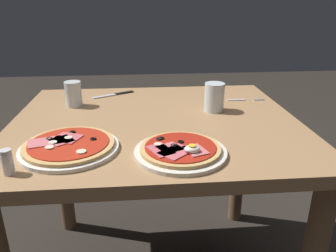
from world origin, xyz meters
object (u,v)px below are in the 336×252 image
fork (243,100)px  salt_shaker (7,162)px  water_glass_far (74,96)px  dining_table (156,150)px  water_glass_near (214,99)px  knife (116,94)px  pizza_across_left (69,146)px  pizza_foreground (180,150)px

fork → salt_shaker: (-0.77, -0.56, 0.03)m
water_glass_far → dining_table: bearing=-30.0°
salt_shaker → water_glass_near: bearing=35.1°
knife → salt_shaker: 0.73m
knife → fork: bearing=-13.7°
water_glass_far → knife: bearing=42.8°
dining_table → fork: size_ratio=6.53×
fork → pizza_across_left: bearing=-146.4°
fork → knife: knife is taller
water_glass_far → fork: water_glass_far is taller
pizza_foreground → knife: size_ratio=1.46×
pizza_across_left → water_glass_near: 0.58m
water_glass_near → salt_shaker: water_glass_near is taller
dining_table → water_glass_far: water_glass_far is taller
dining_table → salt_shaker: bearing=-137.3°
water_glass_far → salt_shaker: (-0.07, -0.54, -0.01)m
pizza_across_left → knife: 0.57m
pizza_across_left → fork: pizza_across_left is taller
knife → salt_shaker: (-0.23, -0.69, 0.03)m
pizza_foreground → water_glass_far: water_glass_far is taller
dining_table → pizza_across_left: bearing=-138.6°
pizza_foreground → water_glass_near: bearing=64.4°
pizza_foreground → fork: size_ratio=1.67×
dining_table → knife: (-0.16, 0.33, 0.13)m
pizza_foreground → fork: pizza_foreground is taller
fork → salt_shaker: 0.95m
water_glass_near → knife: 0.47m
water_glass_far → fork: 0.71m
knife → salt_shaker: size_ratio=2.70×
pizza_across_left → fork: bearing=33.6°
salt_shaker → dining_table: bearing=42.7°
salt_shaker → water_glass_far: bearing=82.8°
water_glass_near → salt_shaker: 0.76m
dining_table → salt_shaker: size_ratio=15.38×
dining_table → pizza_across_left: (-0.26, -0.23, 0.14)m
dining_table → fork: (0.39, 0.20, 0.13)m
fork → salt_shaker: size_ratio=2.36×
water_glass_far → knife: size_ratio=0.56×
pizza_across_left → salt_shaker: salt_shaker is taller
dining_table → knife: size_ratio=5.69×
pizza_across_left → water_glass_far: (-0.06, 0.42, 0.03)m
water_glass_near → pizza_foreground: bearing=-115.6°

